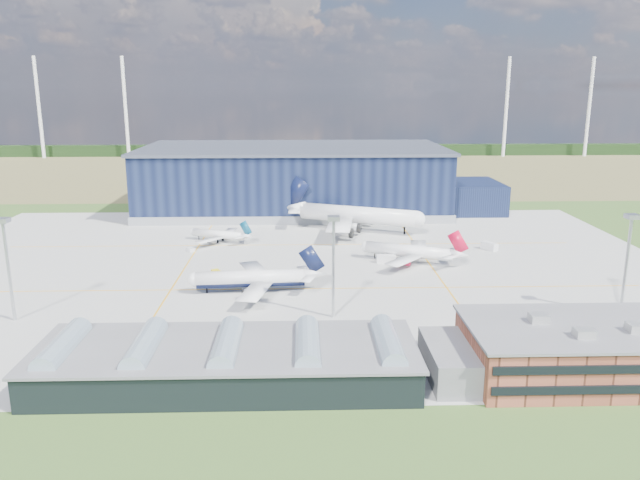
# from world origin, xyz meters

# --- Properties ---
(ground) EXTENTS (600.00, 600.00, 0.00)m
(ground) POSITION_xyz_m (0.00, 0.00, 0.00)
(ground) COLOR #365821
(ground) RESTS_ON ground
(apron) EXTENTS (220.00, 160.00, 0.08)m
(apron) POSITION_xyz_m (0.00, 10.00, 0.03)
(apron) COLOR #979692
(apron) RESTS_ON ground
(farmland) EXTENTS (600.00, 220.00, 0.01)m
(farmland) POSITION_xyz_m (0.00, 220.00, 0.00)
(farmland) COLOR olive
(farmland) RESTS_ON ground
(treeline) EXTENTS (600.00, 8.00, 8.00)m
(treeline) POSITION_xyz_m (0.00, 300.00, 4.00)
(treeline) COLOR black
(treeline) RESTS_ON ground
(horizon_dressing) EXTENTS (440.20, 18.00, 70.00)m
(horizon_dressing) POSITION_xyz_m (-191.30, 294.39, 34.20)
(horizon_dressing) COLOR white
(horizon_dressing) RESTS_ON ground
(hangar) EXTENTS (145.00, 62.00, 26.10)m
(hangar) POSITION_xyz_m (2.81, 94.80, 11.62)
(hangar) COLOR black
(hangar) RESTS_ON ground
(ops_building) EXTENTS (46.00, 23.00, 10.90)m
(ops_building) POSITION_xyz_m (55.01, -60.00, 4.79)
(ops_building) COLOR brown
(ops_building) RESTS_ON ground
(glass_concourse) EXTENTS (78.00, 23.00, 8.60)m
(glass_concourse) POSITION_xyz_m (-6.45, -60.00, 3.69)
(glass_concourse) COLOR black
(glass_concourse) RESTS_ON ground
(light_mast_west) EXTENTS (2.60, 2.60, 23.00)m
(light_mast_west) POSITION_xyz_m (-60.00, -30.00, 15.43)
(light_mast_west) COLOR #B0B3B7
(light_mast_west) RESTS_ON ground
(light_mast_center) EXTENTS (2.60, 2.60, 23.00)m
(light_mast_center) POSITION_xyz_m (10.00, -30.00, 15.43)
(light_mast_center) COLOR #B0B3B7
(light_mast_center) RESTS_ON ground
(light_mast_east) EXTENTS (2.60, 2.60, 23.00)m
(light_mast_east) POSITION_xyz_m (75.00, -30.00, 15.43)
(light_mast_east) COLOR #B0B3B7
(light_mast_east) RESTS_ON ground
(airliner_navy) EXTENTS (36.97, 36.26, 11.34)m
(airliner_navy) POSITION_xyz_m (-9.62, -12.00, 5.67)
(airliner_navy) COLOR white
(airliner_navy) RESTS_ON ground
(airliner_red) EXTENTS (42.61, 42.26, 10.56)m
(airliner_red) POSITION_xyz_m (34.05, 13.57, 5.28)
(airliner_red) COLOR white
(airliner_red) RESTS_ON ground
(airliner_widebody) EXTENTS (70.61, 69.99, 17.64)m
(airliner_widebody) POSITION_xyz_m (23.09, 55.00, 8.82)
(airliner_widebody) COLOR white
(airliner_widebody) RESTS_ON ground
(airliner_regional) EXTENTS (31.11, 30.84, 7.76)m
(airliner_regional) POSITION_xyz_m (-24.47, 40.00, 3.88)
(airliner_regional) COLOR white
(airliner_regional) RESTS_ON ground
(gse_tug_a) EXTENTS (3.15, 3.68, 1.31)m
(gse_tug_a) POSITION_xyz_m (-20.24, 2.78, 0.66)
(gse_tug_a) COLOR yellow
(gse_tug_a) RESTS_ON ground
(gse_tug_b) EXTENTS (2.72, 3.12, 1.13)m
(gse_tug_b) POSITION_xyz_m (-14.49, -6.82, 0.57)
(gse_tug_b) COLOR yellow
(gse_tug_b) RESTS_ON ground
(gse_van_a) EXTENTS (5.64, 2.85, 2.38)m
(gse_van_a) POSITION_xyz_m (27.59, 13.05, 1.19)
(gse_van_a) COLOR silver
(gse_van_a) RESTS_ON ground
(gse_van_b) EXTENTS (4.87, 5.61, 2.37)m
(gse_van_b) POSITION_xyz_m (61.97, 26.94, 1.18)
(gse_van_b) COLOR silver
(gse_van_b) RESTS_ON ground
(gse_cart_b) EXTENTS (3.07, 3.23, 1.17)m
(gse_cart_b) POSITION_xyz_m (-31.41, 27.80, 0.58)
(gse_cart_b) COLOR silver
(gse_cart_b) RESTS_ON ground
(gse_van_c) EXTENTS (5.13, 3.71, 2.23)m
(gse_van_c) POSITION_xyz_m (18.24, -46.00, 1.11)
(gse_van_c) COLOR silver
(gse_van_c) RESTS_ON ground
(car_a) EXTENTS (3.89, 1.76, 1.30)m
(car_a) POSITION_xyz_m (34.81, -48.00, 0.65)
(car_a) COLOR #99999E
(car_a) RESTS_ON ground
(car_b) EXTENTS (3.83, 1.45, 1.25)m
(car_b) POSITION_xyz_m (17.70, -48.00, 0.62)
(car_b) COLOR #99999E
(car_b) RESTS_ON ground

